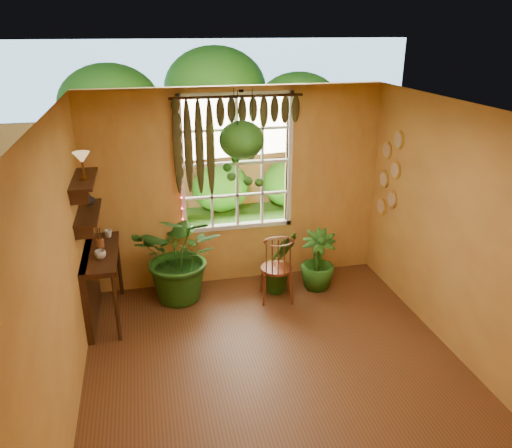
% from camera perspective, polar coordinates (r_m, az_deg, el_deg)
% --- Properties ---
extents(floor, '(4.50, 4.50, 0.00)m').
position_cam_1_polar(floor, '(5.44, 2.77, -17.01)').
color(floor, brown).
rests_on(floor, ground).
extents(ceiling, '(4.50, 4.50, 0.00)m').
position_cam_1_polar(ceiling, '(4.30, 3.43, 12.28)').
color(ceiling, silver).
rests_on(ceiling, wall_back).
extents(wall_back, '(4.00, 0.00, 4.00)m').
position_cam_1_polar(wall_back, '(6.76, -2.14, 4.03)').
color(wall_back, gold).
rests_on(wall_back, floor).
extents(wall_left, '(0.00, 4.50, 4.50)m').
position_cam_1_polar(wall_left, '(4.63, -21.63, -6.24)').
color(wall_left, gold).
rests_on(wall_left, floor).
extents(wall_right, '(0.00, 4.50, 4.50)m').
position_cam_1_polar(wall_right, '(5.57, 23.29, -1.77)').
color(wall_right, gold).
rests_on(wall_right, floor).
extents(window, '(1.52, 0.10, 1.86)m').
position_cam_1_polar(window, '(6.69, -2.23, 6.97)').
color(window, white).
rests_on(window, wall_back).
extents(valance_vine, '(1.70, 0.12, 1.10)m').
position_cam_1_polar(valance_vine, '(6.43, -2.86, 11.63)').
color(valance_vine, '#361E0E').
rests_on(valance_vine, window).
extents(string_lights, '(0.03, 0.03, 1.54)m').
position_cam_1_polar(string_lights, '(6.49, -8.73, 6.74)').
color(string_lights, '#FF2633').
rests_on(string_lights, window).
extents(wall_plates, '(0.04, 0.32, 1.10)m').
position_cam_1_polar(wall_plates, '(6.92, 14.99, 5.46)').
color(wall_plates, '#FBEBCD').
rests_on(wall_plates, wall_right).
extents(counter_ledge, '(0.40, 1.20, 0.90)m').
position_cam_1_polar(counter_ledge, '(6.39, -18.02, -5.92)').
color(counter_ledge, '#361E0E').
rests_on(counter_ledge, floor).
extents(shelf_lower, '(0.25, 0.90, 0.04)m').
position_cam_1_polar(shelf_lower, '(6.06, -18.62, 1.24)').
color(shelf_lower, '#361E0E').
rests_on(shelf_lower, wall_left).
extents(shelf_upper, '(0.25, 0.90, 0.04)m').
position_cam_1_polar(shelf_upper, '(5.94, -19.08, 4.86)').
color(shelf_upper, '#361E0E').
rests_on(shelf_upper, wall_left).
extents(backyard, '(14.00, 10.00, 12.00)m').
position_cam_1_polar(backyard, '(11.24, -5.46, 10.79)').
color(backyard, '#275317').
rests_on(backyard, ground).
extents(windsor_chair, '(0.48, 0.50, 1.12)m').
position_cam_1_polar(windsor_chair, '(6.60, 2.38, -6.10)').
color(windsor_chair, brown).
rests_on(windsor_chair, floor).
extents(potted_plant_left, '(1.43, 1.35, 1.27)m').
position_cam_1_polar(potted_plant_left, '(6.54, -8.51, -3.56)').
color(potted_plant_left, '#174512').
rests_on(potted_plant_left, floor).
extents(potted_plant_mid, '(0.52, 0.43, 0.88)m').
position_cam_1_polar(potted_plant_mid, '(6.75, 2.73, -4.30)').
color(potted_plant_mid, '#174512').
rests_on(potted_plant_mid, floor).
extents(potted_plant_right, '(0.57, 0.57, 0.84)m').
position_cam_1_polar(potted_plant_right, '(6.88, 7.08, -4.12)').
color(potted_plant_right, '#174512').
rests_on(potted_plant_right, floor).
extents(hanging_basket, '(0.56, 0.56, 1.24)m').
position_cam_1_polar(hanging_basket, '(6.28, -1.64, 8.84)').
color(hanging_basket, black).
rests_on(hanging_basket, ceiling).
extents(cup_a, '(0.14, 0.14, 0.10)m').
position_cam_1_polar(cup_a, '(6.02, -17.37, -3.36)').
color(cup_a, silver).
rests_on(cup_a, counter_ledge).
extents(cup_b, '(0.11, 0.11, 0.09)m').
position_cam_1_polar(cup_b, '(6.60, -16.54, -1.05)').
color(cup_b, beige).
rests_on(cup_b, counter_ledge).
extents(brush_jar, '(0.09, 0.09, 0.32)m').
position_cam_1_polar(brush_jar, '(6.30, -17.46, -1.49)').
color(brush_jar, brown).
rests_on(brush_jar, counter_ledge).
extents(shelf_vase, '(0.14, 0.14, 0.13)m').
position_cam_1_polar(shelf_vase, '(6.27, -18.49, 2.74)').
color(shelf_vase, '#B2AD99').
rests_on(shelf_vase, shelf_lower).
extents(tiffany_lamp, '(0.19, 0.19, 0.31)m').
position_cam_1_polar(tiffany_lamp, '(5.80, -19.29, 6.99)').
color(tiffany_lamp, brown).
rests_on(tiffany_lamp, shelf_upper).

